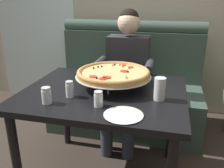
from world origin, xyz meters
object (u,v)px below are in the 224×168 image
Objects in this scene: pizza at (113,73)px; patio_chair at (57,51)px; dining_table at (104,103)px; diner_main at (126,70)px; plate_near_left at (123,114)px; shaker_pepper_flakes at (47,97)px; shaker_oregano at (98,100)px; shaker_parmesan at (70,90)px; drinking_glass at (160,90)px; booth_bench at (127,90)px.

pizza is 0.63× the size of patio_chair.
dining_table is 0.67m from diner_main.
plate_near_left reaches higher than dining_table.
shaker_pepper_flakes is 0.32m from shaker_oregano.
patio_chair is (-1.43, 1.98, -0.33)m from pizza.
patio_chair is (-1.38, 2.06, -0.14)m from dining_table.
pizza reaches higher than shaker_parmesan.
plate_near_left is at bearing -123.29° from drinking_glass.
shaker_oregano is 0.11× the size of patio_chair.
booth_bench is 1.23× the size of diner_main.
plate_near_left is at bearing -26.03° from shaker_oregano.
plate_near_left is (0.49, -0.05, -0.03)m from shaker_pepper_flakes.
drinking_glass reaches higher than dining_table.
diner_main is 0.92m from shaker_oregano.
shaker_parmesan is at bearing -99.64° from booth_bench.
drinking_glass is (0.67, 0.22, 0.02)m from shaker_pepper_flakes.
shaker_parmesan is 0.16m from shaker_pepper_flakes.
pizza is 0.37m from drinking_glass.
booth_bench reaches higher than shaker_parmesan.
patio_chair reaches higher than plate_near_left.
booth_bench is at bearing -39.49° from patio_chair.
shaker_oregano is at bearing -81.17° from dining_table.
diner_main is 13.25× the size of shaker_oregano.
shaker_parmesan is at bearing 156.90° from shaker_oregano.
plate_near_left is at bearing -5.66° from shaker_pepper_flakes.
drinking_glass reaches higher than shaker_parmesan.
diner_main reaches higher than shaker_parmesan.
diner_main is (0.03, -0.27, 0.31)m from booth_bench.
shaker_parmesan is 1.12× the size of shaker_oregano.
shaker_pepper_flakes reaches higher than shaker_oregano.
booth_bench is 1.15m from drinking_glass.
shaker_oregano is (0.01, -0.92, 0.08)m from diner_main.
diner_main is 0.59m from pizza.
shaker_oregano is (-0.01, -0.34, -0.06)m from pizza.
diner_main is 5.69× the size of plate_near_left.
shaker_oregano is (0.23, -0.10, -0.00)m from shaker_parmesan.
shaker_parmesan is at bearing -138.85° from dining_table.
pizza is 0.51m from shaker_pepper_flakes.
booth_bench is at bearing 76.99° from shaker_pepper_flakes.
dining_table is 0.28m from shaker_parmesan.
diner_main is at bearing 71.67° from shaker_pepper_flakes.
dining_table is 0.43m from shaker_pepper_flakes.
booth_bench reaches higher than plate_near_left.
diner_main is 1.01m from shaker_pepper_flakes.
plate_near_left is (0.39, -0.18, -0.04)m from shaker_parmesan.
shaker_oregano is (0.32, 0.03, -0.00)m from shaker_pepper_flakes.
shaker_oregano is at bearing -88.06° from booth_bench.
booth_bench reaches higher than dining_table.
diner_main is 1.48× the size of patio_chair.
diner_main is at bearing 91.38° from pizza.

